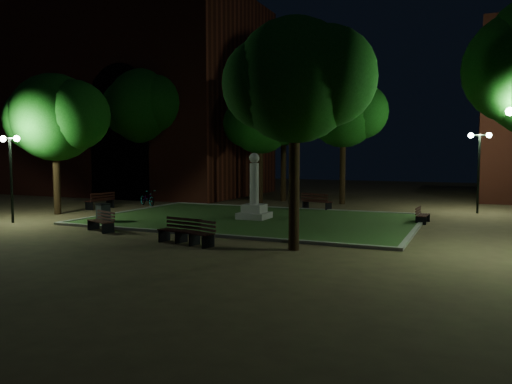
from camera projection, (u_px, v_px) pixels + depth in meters
ground at (236, 226)px, 22.54m from camera, size 80.00×80.00×0.00m
lawn at (254, 219)px, 24.36m from camera, size 15.00×10.00×0.08m
lawn_kerb at (254, 219)px, 24.36m from camera, size 15.40×10.40×0.12m
monument at (254, 201)px, 24.29m from camera, size 1.40×1.40×3.20m
building_main at (136, 103)px, 40.91m from camera, size 20.00×12.00×15.00m
tree_west at (56, 117)px, 26.32m from camera, size 5.66×4.62×7.46m
tree_north_wl at (261, 122)px, 31.56m from camera, size 4.98×4.06×7.29m
tree_north_er at (345, 114)px, 31.65m from camera, size 5.31×4.33×7.96m
tree_se at (297, 81)px, 16.33m from camera, size 5.05×4.12×7.70m
tree_nw at (146, 106)px, 34.29m from camera, size 6.33×5.17×9.07m
tree_far_north at (285, 111)px, 33.58m from camera, size 5.73×4.68×8.45m
lamppost_sw at (11, 161)px, 23.24m from camera, size 1.18×0.28×4.08m
lamppost_nw at (157, 153)px, 35.76m from camera, size 1.18×0.28×4.75m
lamppost_ne at (479, 157)px, 26.90m from camera, size 1.18×0.28×4.37m
bench_near_left at (180, 231)px, 18.10m from camera, size 1.71×0.81×0.90m
bench_near_right at (196, 233)px, 17.72m from camera, size 1.71×1.02×0.89m
bench_west_near at (102, 222)px, 20.87m from camera, size 1.61×1.09×0.84m
bench_left_side at (101, 201)px, 29.28m from camera, size 0.88×1.84×0.97m
bench_right_side at (422, 216)px, 23.29m from camera, size 0.55×1.39×0.75m
bench_far_side at (316, 202)px, 28.61m from camera, size 1.88×1.07×0.98m
trash_bin at (103, 213)px, 23.26m from camera, size 0.69×0.69×0.93m
bicycle at (147, 198)px, 31.07m from camera, size 1.94×1.45×0.98m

